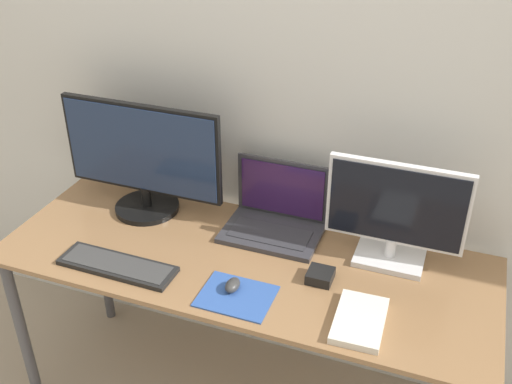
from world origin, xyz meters
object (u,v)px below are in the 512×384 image
at_px(monitor_left, 142,159).
at_px(keyboard, 117,265).
at_px(monitor_right, 395,214).
at_px(laptop, 276,215).
at_px(book, 360,320).
at_px(mouse, 233,285).
at_px(power_brick, 320,276).

xyz_separation_m(monitor_left, keyboard, (0.09, -0.36, -0.21)).
distance_m(monitor_right, laptop, 0.44).
relative_size(keyboard, book, 1.75).
xyz_separation_m(keyboard, book, (0.80, 0.02, 0.00)).
relative_size(monitor_right, book, 1.96).
height_order(mouse, power_brick, mouse).
distance_m(monitor_right, book, 0.38).
distance_m(laptop, power_brick, 0.33).
bearing_deg(monitor_right, mouse, -142.35).
bearing_deg(monitor_right, monitor_left, -180.00).
height_order(monitor_right, keyboard, monitor_right).
distance_m(monitor_left, monitor_right, 0.92).
xyz_separation_m(monitor_right, laptop, (-0.42, 0.05, -0.12)).
relative_size(monitor_left, keyboard, 1.54).
bearing_deg(power_brick, laptop, 134.79).
xyz_separation_m(laptop, book, (0.39, -0.38, -0.05)).
bearing_deg(monitor_left, book, -20.76).
bearing_deg(laptop, power_brick, -45.21).
xyz_separation_m(monitor_right, book, (-0.03, -0.34, -0.17)).
bearing_deg(mouse, monitor_right, 37.65).
bearing_deg(laptop, monitor_right, -6.28).
relative_size(keyboard, mouse, 5.80).
height_order(laptop, mouse, laptop).
distance_m(monitor_right, power_brick, 0.31).
bearing_deg(book, laptop, 135.39).
relative_size(keyboard, power_brick, 4.90).
relative_size(monitor_left, book, 2.70).
bearing_deg(laptop, monitor_left, -174.77).
height_order(monitor_right, power_brick, monitor_right).
height_order(laptop, book, laptop).
distance_m(monitor_left, keyboard, 0.42).
bearing_deg(keyboard, monitor_right, 23.22).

